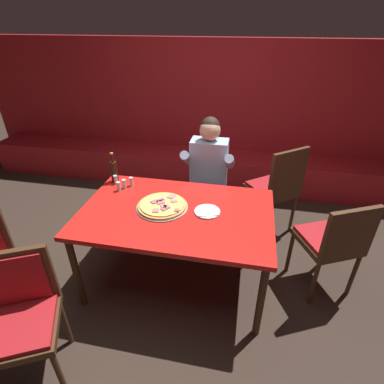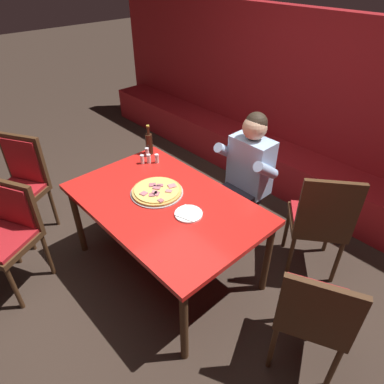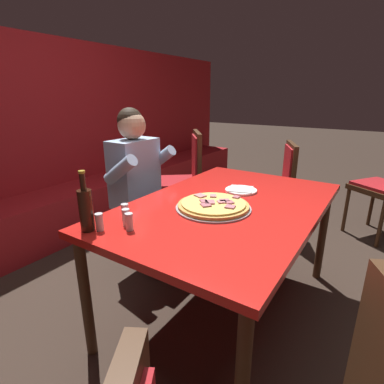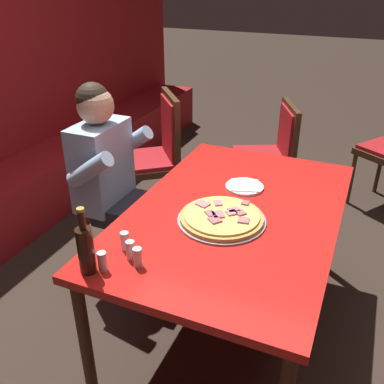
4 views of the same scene
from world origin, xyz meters
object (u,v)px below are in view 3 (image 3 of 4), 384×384
object	(u,v)px
shaker_red_pepper_flakes	(125,213)
diner_seated_blue_shirt	(143,184)
pizza	(213,206)
beer_bottle	(86,209)
shaker_black_pepper	(129,223)
shaker_oregano	(126,218)
dining_chair_side_aisle	(275,181)
main_dining_table	(227,213)
dining_chair_far_right	(185,175)
plate_white_paper	(241,190)
shaker_parmesan	(99,223)

from	to	relation	value
shaker_red_pepper_flakes	diner_seated_blue_shirt	world-z (taller)	diner_seated_blue_shirt
pizza	beer_bottle	distance (m)	0.68
beer_bottle	shaker_black_pepper	size ratio (longest dim) A/B	3.40
shaker_oregano	diner_seated_blue_shirt	world-z (taller)	diner_seated_blue_shirt
shaker_red_pepper_flakes	dining_chair_side_aisle	xyz separation A→B (m)	(1.80, -0.20, -0.23)
pizza	dining_chair_side_aisle	size ratio (longest dim) A/B	0.46
main_dining_table	shaker_black_pepper	world-z (taller)	shaker_black_pepper
shaker_oregano	pizza	bearing A→B (deg)	-29.68
shaker_black_pepper	dining_chair_far_right	world-z (taller)	dining_chair_far_right
diner_seated_blue_shirt	main_dining_table	bearing A→B (deg)	-99.83
beer_bottle	shaker_black_pepper	world-z (taller)	beer_bottle
plate_white_paper	dining_chair_side_aisle	bearing A→B (deg)	5.29
shaker_red_pepper_flakes	shaker_parmesan	bearing A→B (deg)	177.17
pizza	shaker_red_pepper_flakes	distance (m)	0.49
shaker_red_pepper_flakes	shaker_black_pepper	xyz separation A→B (m)	(-0.08, -0.11, 0.00)
pizza	dining_chair_far_right	bearing A→B (deg)	41.50
shaker_parmesan	dining_chair_far_right	size ratio (longest dim) A/B	0.08
beer_bottle	dining_chair_far_right	bearing A→B (deg)	18.29
shaker_parmesan	dining_chair_side_aisle	bearing A→B (deg)	-6.19
shaker_red_pepper_flakes	dining_chair_far_right	bearing A→B (deg)	22.67
plate_white_paper	dining_chair_far_right	world-z (taller)	dining_chair_far_right
main_dining_table	dining_chair_side_aisle	xyz separation A→B (m)	(1.29, 0.12, -0.13)
dining_chair_side_aisle	shaker_oregano	bearing A→B (deg)	175.38
shaker_parmesan	shaker_oregano	size ratio (longest dim) A/B	1.00
shaker_oregano	dining_chair_far_right	xyz separation A→B (m)	(1.43, 0.63, -0.19)
shaker_parmesan	shaker_black_pepper	size ratio (longest dim) A/B	1.00
shaker_black_pepper	shaker_oregano	xyz separation A→B (m)	(0.03, 0.05, 0.00)
beer_bottle	diner_seated_blue_shirt	xyz separation A→B (m)	(0.84, 0.41, -0.15)
shaker_parmesan	shaker_black_pepper	world-z (taller)	same
pizza	beer_bottle	bearing A→B (deg)	147.82
plate_white_paper	dining_chair_far_right	distance (m)	1.08
dining_chair_side_aisle	main_dining_table	bearing A→B (deg)	-174.48
diner_seated_blue_shirt	plate_white_paper	bearing A→B (deg)	-81.61
dining_chair_side_aisle	pizza	bearing A→B (deg)	-176.04
pizza	shaker_oregano	world-z (taller)	shaker_oregano
main_dining_table	beer_bottle	distance (m)	0.82
shaker_red_pepper_flakes	dining_chair_side_aisle	bearing A→B (deg)	-6.49
main_dining_table	shaker_parmesan	xyz separation A→B (m)	(-0.67, 0.34, 0.11)
shaker_black_pepper	dining_chair_side_aisle	distance (m)	1.89
shaker_black_pepper	diner_seated_blue_shirt	bearing A→B (deg)	38.42
main_dining_table	dining_chair_far_right	distance (m)	1.26
shaker_parmesan	beer_bottle	bearing A→B (deg)	119.47
beer_bottle	shaker_red_pepper_flakes	distance (m)	0.21
dining_chair_far_right	diner_seated_blue_shirt	bearing A→B (deg)	-171.78
pizza	shaker_black_pepper	xyz separation A→B (m)	(-0.46, 0.19, 0.02)
pizza	shaker_black_pepper	world-z (taller)	shaker_black_pepper
shaker_black_pepper	diner_seated_blue_shirt	distance (m)	0.93
beer_bottle	shaker_red_pepper_flakes	size ratio (longest dim) A/B	3.40
shaker_oregano	dining_chair_far_right	bearing A→B (deg)	23.88
plate_white_paper	shaker_red_pepper_flakes	bearing A→B (deg)	158.50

